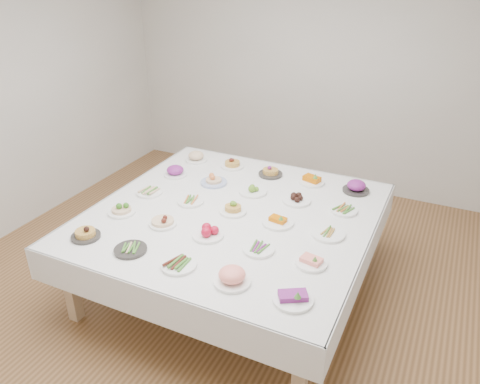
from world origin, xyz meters
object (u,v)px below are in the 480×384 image
at_px(dish_12, 233,208).
at_px(dish_24, 356,186).
at_px(display_table, 232,219).
at_px(dish_0, 85,231).

height_order(dish_12, dish_24, dish_24).
relative_size(dish_12, dish_24, 0.93).
bearing_deg(dish_24, display_table, -135.03).
distance_m(dish_12, dish_24, 1.20).
height_order(display_table, dish_24, dish_24).
xyz_separation_m(dish_12, dish_24, (0.85, 0.85, 0.01)).
bearing_deg(dish_0, dish_12, 44.85).
xyz_separation_m(dish_0, dish_12, (0.85, 0.85, -0.01)).
distance_m(display_table, dish_0, 1.21).
xyz_separation_m(dish_0, dish_24, (1.71, 1.70, -0.00)).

